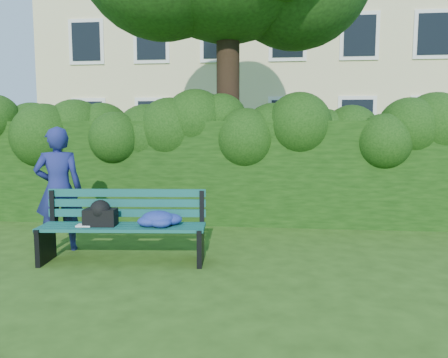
# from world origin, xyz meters

# --- Properties ---
(ground) EXTENTS (80.00, 80.00, 0.00)m
(ground) POSITION_xyz_m (0.00, 0.00, 0.00)
(ground) COLOR #2C4915
(ground) RESTS_ON ground
(apartment_building) EXTENTS (16.00, 8.08, 12.00)m
(apartment_building) POSITION_xyz_m (-0.00, 13.99, 6.00)
(apartment_building) COLOR beige
(apartment_building) RESTS_ON ground
(hedge) EXTENTS (10.00, 1.00, 1.80)m
(hedge) POSITION_xyz_m (0.00, 2.20, 0.90)
(hedge) COLOR black
(hedge) RESTS_ON ground
(park_bench) EXTENTS (2.09, 0.73, 0.89)m
(park_bench) POSITION_xyz_m (-1.09, -0.38, 0.50)
(park_bench) COLOR #0E473D
(park_bench) RESTS_ON ground
(man_reading) EXTENTS (0.73, 0.61, 1.70)m
(man_reading) POSITION_xyz_m (-2.21, 0.02, 0.85)
(man_reading) COLOR navy
(man_reading) RESTS_ON ground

